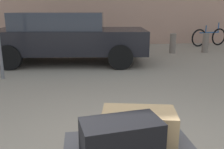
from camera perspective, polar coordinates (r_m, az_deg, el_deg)
duffel_bag_black_front_left at (r=1.98m, az=2.11°, el=-15.41°), size 0.66×0.41×0.36m
duffel_bag_tan_center at (r=2.28m, az=6.21°, el=-11.91°), size 0.71×0.47×0.30m
parked_car at (r=7.17m, az=-10.38°, el=8.74°), size 4.48×2.31×1.42m
bicycle_leaning at (r=11.13m, az=21.67°, el=8.11°), size 1.73×0.47×0.96m
bollard_kerb_near at (r=8.90m, az=13.96°, el=7.02°), size 0.22×0.22×0.68m
bollard_kerb_mid at (r=9.41m, az=20.92°, el=6.90°), size 0.22×0.22×0.68m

